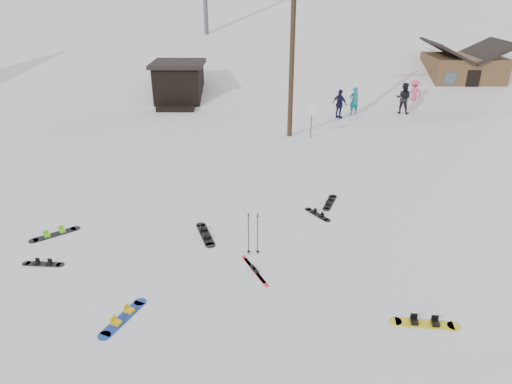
{
  "coord_description": "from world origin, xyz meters",
  "views": [
    {
      "loc": [
        0.37,
        -9.6,
        7.71
      ],
      "look_at": [
        0.27,
        3.82,
        1.4
      ],
      "focal_mm": 32.0,
      "sensor_mm": 36.0,
      "label": 1
    }
  ],
  "objects_px": {
    "hero_snowboard": "(123,318)",
    "utility_pole": "(292,45)",
    "cabin": "(461,73)",
    "hero_skis": "(255,270)"
  },
  "relations": [
    {
      "from": "utility_pole",
      "to": "cabin",
      "type": "relative_size",
      "value": 1.67
    },
    {
      "from": "hero_snowboard",
      "to": "utility_pole",
      "type": "bearing_deg",
      "value": 5.3
    },
    {
      "from": "cabin",
      "to": "hero_snowboard",
      "type": "relative_size",
      "value": 3.46
    },
    {
      "from": "cabin",
      "to": "hero_snowboard",
      "type": "xyz_separation_m",
      "value": [
        -18.02,
        -24.67,
        -1.45
      ]
    },
    {
      "from": "utility_pole",
      "to": "hero_snowboard",
      "type": "distance_m",
      "value": 16.19
    },
    {
      "from": "cabin",
      "to": "hero_snowboard",
      "type": "distance_m",
      "value": 30.58
    },
    {
      "from": "cabin",
      "to": "hero_skis",
      "type": "height_order",
      "value": "cabin"
    },
    {
      "from": "cabin",
      "to": "hero_skis",
      "type": "distance_m",
      "value": 27.02
    },
    {
      "from": "utility_pole",
      "to": "hero_skis",
      "type": "distance_m",
      "value": 13.54
    },
    {
      "from": "cabin",
      "to": "hero_skis",
      "type": "relative_size",
      "value": 3.43
    }
  ]
}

